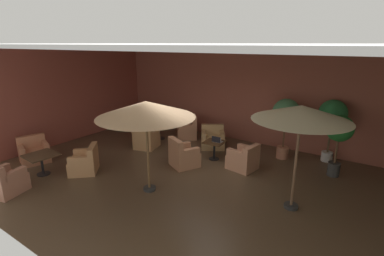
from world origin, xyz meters
The scene contains 25 objects.
ground_plane centered at (0.00, 0.00, -0.01)m, with size 11.24×8.02×0.02m, color brown.
wall_back_brick centered at (0.00, 3.97, 1.79)m, with size 11.24×0.08×3.59m, color #944D3B.
wall_left_accent centered at (-5.58, 0.00, 1.79)m, with size 0.08×8.02×3.59m, color brown.
ceiling_slab centered at (0.00, 0.00, 3.62)m, with size 11.24×8.02×0.06m, color silver.
cafe_table_front_left centered at (0.04, 1.65, 0.46)m, with size 0.66×0.66×0.61m.
armchair_front_left_north centered at (-0.48, 0.63, 0.33)m, with size 1.01×1.02×0.91m.
armchair_front_left_east centered at (1.15, 1.46, 0.31)m, with size 0.88×0.82×0.80m.
armchair_front_left_south centered at (-0.57, 2.59, 0.30)m, with size 1.09×1.06×0.79m.
cafe_table_front_right centered at (-2.82, 2.28, 0.44)m, with size 0.69×0.69×0.61m.
armchair_front_right_north centered at (-3.92, 2.51, 0.30)m, with size 0.88×0.94×0.82m.
armchair_front_right_east centered at (-2.53, 1.19, 0.31)m, with size 0.91×0.96×0.80m.
armchair_front_right_south centered at (-1.94, 2.99, 0.32)m, with size 1.06×1.06×0.90m.
cafe_table_mid_center centered at (-3.51, -2.11, 0.49)m, with size 0.85×0.85×0.61m.
armchair_mid_center_north centered at (-3.20, -3.25, 0.32)m, with size 0.89×0.95×0.85m.
armchair_mid_center_east centered at (-2.63, -1.33, 0.30)m, with size 1.08×1.09×0.81m.
armchair_mid_center_south centered at (-4.64, -1.74, 0.30)m, with size 1.00×1.02×0.81m.
patio_umbrella_tall_red centered at (2.96, 0.11, 2.24)m, with size 2.07×2.07×2.42m.
patio_umbrella_center_beige centered at (-0.33, -1.09, 2.14)m, with size 2.40×2.40×2.34m.
potted_tree_left_corner centered at (3.48, 2.49, 1.29)m, with size 0.73×0.73×1.78m.
potted_tree_mid_left centered at (3.13, 3.54, 1.50)m, with size 0.85×0.85×2.01m.
potted_tree_mid_right centered at (1.86, 2.99, 1.44)m, with size 0.87×0.87×1.99m.
patron_blue_shirt centered at (-2.54, 1.23, 0.70)m, with size 0.44×0.32×0.61m.
patron_by_window centered at (-3.88, 2.50, 0.68)m, with size 0.33×0.44×0.61m.
iced_drink_cup centered at (0.17, 1.76, 0.66)m, with size 0.08×0.08×0.11m, color silver.
open_laptop centered at (0.13, 1.65, 0.66)m, with size 0.32×0.23×0.20m.
Camera 1 is at (4.32, -6.02, 3.66)m, focal length 26.86 mm.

